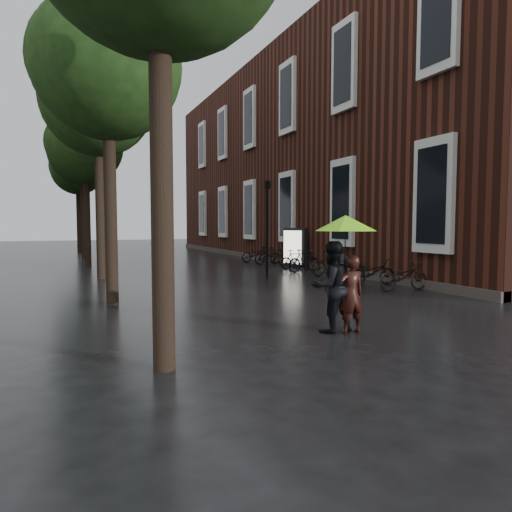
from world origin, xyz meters
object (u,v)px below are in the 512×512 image
person_burgundy (351,294)px  lamp_post (267,219)px  ad_lightbox (295,248)px  parked_bicycles (311,262)px  person_black (331,287)px  pedestrian_walking (339,268)px

person_burgundy → lamp_post: bearing=-102.6°
person_burgundy → lamp_post: size_ratio=0.40×
person_burgundy → ad_lightbox: 13.03m
parked_bicycles → person_black: bearing=-118.2°
person_burgundy → parked_bicycles: bearing=-114.4°
person_burgundy → person_black: size_ratio=0.85×
parked_bicycles → person_burgundy: bearing=-116.3°
person_burgundy → lamp_post: 9.32m
person_black → ad_lightbox: ad_lightbox is taller
person_burgundy → parked_bicycles: 10.94m
person_black → parked_bicycles: size_ratio=0.14×
person_burgundy → pedestrian_walking: size_ratio=0.98×
person_black → ad_lightbox: (5.48, 11.72, 0.09)m
person_black → ad_lightbox: 12.94m
parked_bicycles → ad_lightbox: (0.35, 2.15, 0.50)m
parked_bicycles → pedestrian_walking: bearing=-112.1°
person_burgundy → pedestrian_walking: pedestrian_walking is taller
pedestrian_walking → ad_lightbox: ad_lightbox is taller
pedestrian_walking → lamp_post: size_ratio=0.41×
parked_bicycles → lamp_post: bearing=-160.3°
person_black → lamp_post: bearing=-109.2°
person_burgundy → person_black: (-0.29, 0.23, 0.14)m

